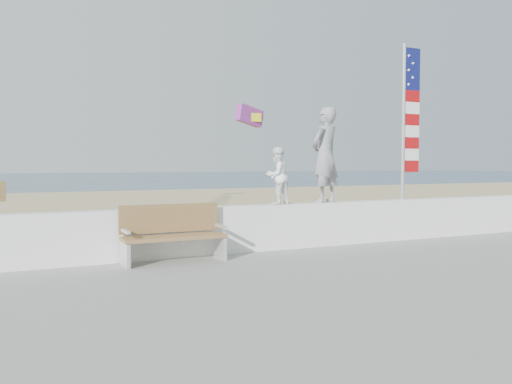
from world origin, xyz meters
TOP-DOWN VIEW (x-y plane):
  - ground at (0.00, 0.00)m, footprint 220.00×220.00m
  - sand at (0.00, 9.00)m, footprint 90.00×40.00m
  - boardwalk at (0.00, -4.00)m, footprint 50.00×12.40m
  - seawall at (0.00, 2.00)m, footprint 30.00×0.35m
  - adult at (1.91, 2.00)m, footprint 0.86×0.72m
  - child at (0.77, 2.00)m, footprint 0.67×0.59m
  - bench at (-1.55, 1.55)m, footprint 1.80×0.57m
  - flag at (4.13, 2.00)m, footprint 0.50×0.08m
  - parafoil_kite at (2.12, 6.05)m, footprint 0.93×0.48m

SIDE VIEW (x-z plane):
  - ground at x=0.00m, z-range 0.00..0.00m
  - sand at x=0.00m, z-range 0.00..0.08m
  - boardwalk at x=0.00m, z-range 0.08..0.18m
  - seawall at x=0.00m, z-range 0.18..1.08m
  - bench at x=-1.55m, z-range 0.19..1.19m
  - child at x=0.77m, z-range 1.08..2.23m
  - adult at x=1.91m, z-range 1.08..3.08m
  - flag at x=4.13m, z-range 1.24..4.74m
  - parafoil_kite at x=2.12m, z-range 2.90..3.52m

